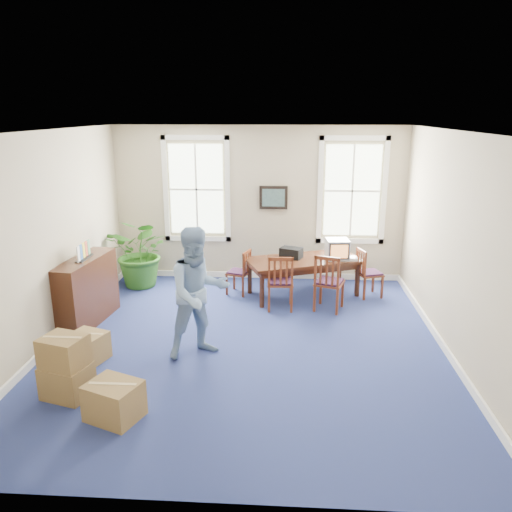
# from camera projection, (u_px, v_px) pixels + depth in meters

# --- Properties ---
(floor) EXTENTS (6.50, 6.50, 0.00)m
(floor) POSITION_uv_depth(u_px,v_px,m) (247.00, 344.00, 7.69)
(floor) COLOR navy
(floor) RESTS_ON ground
(ceiling) EXTENTS (6.50, 6.50, 0.00)m
(ceiling) POSITION_uv_depth(u_px,v_px,m) (246.00, 131.00, 6.80)
(ceiling) COLOR white
(ceiling) RESTS_ON ground
(wall_back) EXTENTS (6.50, 0.00, 6.50)m
(wall_back) POSITION_uv_depth(u_px,v_px,m) (259.00, 204.00, 10.36)
(wall_back) COLOR tan
(wall_back) RESTS_ON ground
(wall_front) EXTENTS (6.50, 0.00, 6.50)m
(wall_front) POSITION_uv_depth(u_px,v_px,m) (215.00, 345.00, 4.13)
(wall_front) COLOR tan
(wall_front) RESTS_ON ground
(wall_left) EXTENTS (0.00, 6.50, 6.50)m
(wall_left) POSITION_uv_depth(u_px,v_px,m) (46.00, 241.00, 7.42)
(wall_left) COLOR tan
(wall_left) RESTS_ON ground
(wall_right) EXTENTS (0.00, 6.50, 6.50)m
(wall_right) POSITION_uv_depth(u_px,v_px,m) (457.00, 248.00, 7.07)
(wall_right) COLOR tan
(wall_right) RESTS_ON ground
(baseboard_back) EXTENTS (6.00, 0.04, 0.12)m
(baseboard_back) POSITION_uv_depth(u_px,v_px,m) (259.00, 275.00, 10.76)
(baseboard_back) COLOR white
(baseboard_back) RESTS_ON ground
(baseboard_left) EXTENTS (0.04, 6.50, 0.12)m
(baseboard_left) POSITION_uv_depth(u_px,v_px,m) (59.00, 336.00, 7.85)
(baseboard_left) COLOR white
(baseboard_left) RESTS_ON ground
(baseboard_right) EXTENTS (0.04, 6.50, 0.12)m
(baseboard_right) POSITION_uv_depth(u_px,v_px,m) (444.00, 346.00, 7.50)
(baseboard_right) COLOR white
(baseboard_right) RESTS_ON ground
(window_left) EXTENTS (1.40, 0.12, 2.20)m
(window_left) POSITION_uv_depth(u_px,v_px,m) (197.00, 189.00, 10.33)
(window_left) COLOR white
(window_left) RESTS_ON ground
(window_right) EXTENTS (1.40, 0.12, 2.20)m
(window_right) POSITION_uv_depth(u_px,v_px,m) (352.00, 191.00, 10.14)
(window_right) COLOR white
(window_right) RESTS_ON ground
(wall_picture) EXTENTS (0.58, 0.06, 0.48)m
(wall_picture) POSITION_uv_depth(u_px,v_px,m) (273.00, 198.00, 10.25)
(wall_picture) COLOR black
(wall_picture) RESTS_ON ground
(conference_table) EXTENTS (2.35, 1.67, 0.73)m
(conference_table) POSITION_uv_depth(u_px,v_px,m) (303.00, 277.00, 9.69)
(conference_table) COLOR #3D1E10
(conference_table) RESTS_ON ground
(crt_tv) EXTENTS (0.46, 0.50, 0.38)m
(crt_tv) POSITION_uv_depth(u_px,v_px,m) (337.00, 249.00, 9.54)
(crt_tv) COLOR #B7B7BC
(crt_tv) RESTS_ON conference_table
(game_console) EXTENTS (0.18, 0.22, 0.05)m
(game_console) POSITION_uv_depth(u_px,v_px,m) (352.00, 258.00, 9.52)
(game_console) COLOR white
(game_console) RESTS_ON conference_table
(equipment_bag) EXTENTS (0.47, 0.40, 0.20)m
(equipment_bag) POSITION_uv_depth(u_px,v_px,m) (291.00, 253.00, 9.62)
(equipment_bag) COLOR black
(equipment_bag) RESTS_ON conference_table
(chair_near_left) EXTENTS (0.48, 0.48, 1.03)m
(chair_near_left) POSITION_uv_depth(u_px,v_px,m) (280.00, 281.00, 8.97)
(chair_near_left) COLOR maroon
(chair_near_left) RESTS_ON ground
(chair_near_right) EXTENTS (0.60, 0.60, 1.06)m
(chair_near_right) POSITION_uv_depth(u_px,v_px,m) (329.00, 282.00, 8.91)
(chair_near_right) COLOR maroon
(chair_near_right) RESTS_ON ground
(chair_end_left) EXTENTS (0.50, 0.50, 0.89)m
(chair_end_left) POSITION_uv_depth(u_px,v_px,m) (238.00, 272.00, 9.74)
(chair_end_left) COLOR maroon
(chair_end_left) RESTS_ON ground
(chair_end_right) EXTENTS (0.54, 0.54, 0.95)m
(chair_end_right) POSITION_uv_depth(u_px,v_px,m) (370.00, 273.00, 9.58)
(chair_end_right) COLOR maroon
(chair_end_right) RESTS_ON ground
(man) EXTENTS (1.18, 1.10, 1.93)m
(man) POSITION_uv_depth(u_px,v_px,m) (199.00, 293.00, 7.13)
(man) COLOR #7A9AC0
(man) RESTS_ON ground
(credenza) EXTENTS (0.60, 1.53, 1.17)m
(credenza) POSITION_uv_depth(u_px,v_px,m) (86.00, 290.00, 8.33)
(credenza) COLOR #3D1E10
(credenza) RESTS_ON ground
(brochure_rack) EXTENTS (0.24, 0.65, 0.28)m
(brochure_rack) POSITION_uv_depth(u_px,v_px,m) (83.00, 248.00, 8.13)
(brochure_rack) COLOR #99999E
(brochure_rack) RESTS_ON credenza
(potted_plant) EXTENTS (1.56, 1.45, 1.44)m
(potted_plant) POSITION_uv_depth(u_px,v_px,m) (142.00, 252.00, 10.07)
(potted_plant) COLOR #285C19
(potted_plant) RESTS_ON ground
(cardboard_boxes) EXTENTS (1.85, 1.85, 0.85)m
(cardboard_boxes) POSITION_uv_depth(u_px,v_px,m) (86.00, 362.00, 6.28)
(cardboard_boxes) COLOR olive
(cardboard_boxes) RESTS_ON ground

